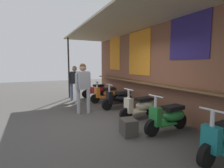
{
  "coord_description": "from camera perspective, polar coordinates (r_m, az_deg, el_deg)",
  "views": [
    {
      "loc": [
        4.37,
        -2.04,
        1.68
      ],
      "look_at": [
        -1.75,
        0.94,
        0.91
      ],
      "focal_mm": 27.29,
      "sensor_mm": 36.0,
      "label": 1
    }
  ],
  "objects": [
    {
      "name": "scooter_orange",
      "position": [
        7.69,
        -1.61,
        -3.23
      ],
      "size": [
        0.46,
        1.4,
        0.97
      ],
      "rotation": [
        0.0,
        0.0,
        -1.6
      ],
      "color": "orange",
      "rests_on": "ground_plane"
    },
    {
      "name": "shopper_with_handbag",
      "position": [
        5.91,
        -9.52,
        0.32
      ],
      "size": [
        0.38,
        0.67,
        1.73
      ],
      "rotation": [
        0.0,
        0.0,
        3.38
      ],
      "color": "#999EA8",
      "rests_on": "ground_plane"
    },
    {
      "name": "ground_plane",
      "position": [
        5.11,
        -0.91,
        -12.77
      ],
      "size": [
        28.9,
        28.9,
        0.0
      ],
      "primitive_type": "plane",
      "color": "#474442"
    },
    {
      "name": "scooter_red",
      "position": [
        8.93,
        -5.21,
        -1.89
      ],
      "size": [
        0.46,
        1.4,
        0.97
      ],
      "rotation": [
        0.0,
        0.0,
        -1.58
      ],
      "color": "red",
      "rests_on": "ground_plane"
    },
    {
      "name": "scooter_cream",
      "position": [
        5.48,
        9.72,
        -7.29
      ],
      "size": [
        0.49,
        1.4,
        0.97
      ],
      "rotation": [
        0.0,
        0.0,
        -1.51
      ],
      "color": "beige",
      "rests_on": "ground_plane"
    },
    {
      "name": "scooter_black",
      "position": [
        6.61,
        2.81,
        -4.84
      ],
      "size": [
        0.47,
        1.4,
        0.97
      ],
      "rotation": [
        0.0,
        0.0,
        -1.52
      ],
      "color": "black",
      "rests_on": "ground_plane"
    },
    {
      "name": "scooter_green",
      "position": [
        4.59,
        18.66,
        -10.26
      ],
      "size": [
        0.49,
        1.4,
        0.97
      ],
      "rotation": [
        0.0,
        0.0,
        -1.5
      ],
      "color": "#237533",
      "rests_on": "ground_plane"
    },
    {
      "name": "market_stall_facade",
      "position": [
        5.85,
        15.82,
        7.48
      ],
      "size": [
        10.32,
        2.49,
        3.24
      ],
      "color": "brown",
      "rests_on": "ground_plane"
    },
    {
      "name": "merchandise_crate",
      "position": [
        4.23,
        5.53,
        -14.17
      ],
      "size": [
        0.46,
        0.39,
        0.39
      ],
      "primitive_type": "cube",
      "rotation": [
        0.0,
        0.0,
        -0.14
      ],
      "color": "#3D3833",
      "rests_on": "ground_plane"
    },
    {
      "name": "shopper_browsing",
      "position": [
        8.18,
        -12.26,
        1.42
      ],
      "size": [
        0.34,
        0.66,
        1.63
      ],
      "rotation": [
        0.0,
        0.0,
        3.0
      ],
      "color": "slate",
      "rests_on": "ground_plane"
    }
  ]
}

